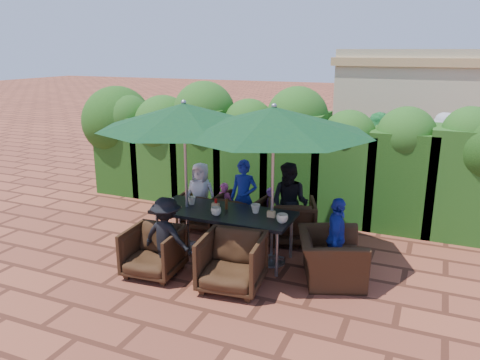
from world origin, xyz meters
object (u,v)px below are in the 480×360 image
at_px(chair_end_right, 331,250).
at_px(umbrella_left, 184,116).
at_px(chair_far_mid, 239,214).
at_px(dining_table, 224,216).
at_px(umbrella_right, 274,120).
at_px(chair_near_right, 232,260).
at_px(chair_near_left, 153,249).
at_px(chair_far_right, 291,218).
at_px(chair_far_left, 201,208).

bearing_deg(chair_end_right, umbrella_left, 67.50).
bearing_deg(chair_end_right, chair_far_mid, 42.22).
xyz_separation_m(dining_table, umbrella_left, (-0.64, -0.03, 1.54)).
relative_size(umbrella_right, chair_near_right, 3.39).
xyz_separation_m(chair_near_left, chair_end_right, (2.41, 0.87, 0.06)).
height_order(umbrella_left, chair_near_right, umbrella_left).
bearing_deg(chair_far_mid, chair_far_right, -164.13).
bearing_deg(chair_far_left, chair_near_right, 121.68).
relative_size(chair_far_left, chair_near_left, 0.93).
xyz_separation_m(umbrella_left, chair_far_mid, (0.54, 0.86, -1.80)).
bearing_deg(chair_far_right, chair_near_right, 62.32).
xyz_separation_m(dining_table, chair_near_right, (0.55, -0.92, -0.25)).
bearing_deg(chair_near_left, chair_near_right, -1.03).
distance_m(umbrella_right, chair_near_left, 2.56).
relative_size(chair_far_mid, chair_far_right, 1.01).
bearing_deg(umbrella_right, chair_far_mid, 138.61).
distance_m(chair_far_mid, chair_near_left, 1.91).
relative_size(dining_table, umbrella_right, 0.77).
height_order(chair_far_mid, chair_end_right, chair_end_right).
relative_size(dining_table, chair_far_left, 3.03).
bearing_deg(umbrella_left, chair_far_mid, 57.74).
bearing_deg(umbrella_right, dining_table, -175.45).
height_order(dining_table, chair_far_right, chair_far_right).
xyz_separation_m(umbrella_left, chair_near_right, (1.19, -0.89, -1.79)).
bearing_deg(chair_near_right, chair_end_right, 27.75).
distance_m(dining_table, umbrella_left, 1.67).
distance_m(umbrella_right, chair_far_right, 2.04).
height_order(chair_far_left, chair_end_right, chair_end_right).
distance_m(umbrella_left, chair_far_left, 2.13).
distance_m(dining_table, chair_near_left, 1.23).
bearing_deg(chair_far_left, chair_far_right, 174.36).
bearing_deg(chair_far_left, chair_far_mid, 163.49).
xyz_separation_m(umbrella_left, chair_end_right, (2.38, -0.09, -1.76)).
relative_size(umbrella_right, chair_far_left, 3.96).
relative_size(chair_far_right, chair_near_left, 1.04).
distance_m(dining_table, umbrella_right, 1.73).
bearing_deg(chair_far_mid, dining_table, 101.71).
bearing_deg(chair_far_right, chair_far_mid, -9.59).
height_order(umbrella_left, chair_far_right, umbrella_left).
relative_size(umbrella_right, chair_far_right, 3.55).
relative_size(dining_table, chair_far_right, 2.72).
bearing_deg(umbrella_right, chair_near_left, -144.02).
height_order(umbrella_right, chair_end_right, umbrella_right).
height_order(chair_far_right, chair_near_left, chair_far_right).
bearing_deg(chair_near_right, chair_far_mid, 103.93).
height_order(chair_far_left, chair_near_left, chair_near_left).
height_order(umbrella_left, chair_near_left, umbrella_left).
xyz_separation_m(dining_table, chair_far_mid, (-0.09, 0.83, -0.26)).
bearing_deg(dining_table, chair_far_left, 133.19).
xyz_separation_m(chair_near_left, chair_near_right, (1.22, 0.07, 0.03)).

